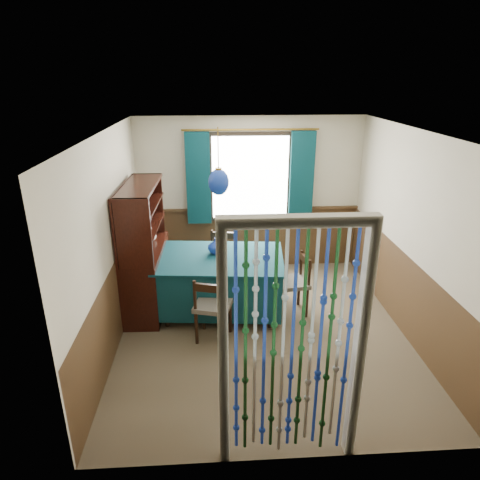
{
  "coord_description": "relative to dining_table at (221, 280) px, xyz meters",
  "views": [
    {
      "loc": [
        -0.59,
        -4.71,
        3.09
      ],
      "look_at": [
        -0.26,
        0.41,
        1.09
      ],
      "focal_mm": 32.0,
      "sensor_mm": 36.0,
      "label": 1
    }
  ],
  "objects": [
    {
      "name": "floor",
      "position": [
        0.52,
        -0.52,
        -0.46
      ],
      "size": [
        4.0,
        4.0,
        0.0
      ],
      "primitive_type": "plane",
      "color": "brown",
      "rests_on": "ground"
    },
    {
      "name": "ceiling",
      "position": [
        0.52,
        -0.52,
        2.04
      ],
      "size": [
        4.0,
        4.0,
        0.0
      ],
      "primitive_type": "plane",
      "rotation": [
        3.14,
        0.0,
        0.0
      ],
      "color": "silver",
      "rests_on": "ground"
    },
    {
      "name": "wall_back",
      "position": [
        0.52,
        1.48,
        0.79
      ],
      "size": [
        3.6,
        0.0,
        3.6
      ],
      "primitive_type": "plane",
      "rotation": [
        1.57,
        0.0,
        0.0
      ],
      "color": "beige",
      "rests_on": "ground"
    },
    {
      "name": "wall_front",
      "position": [
        0.52,
        -2.52,
        0.79
      ],
      "size": [
        3.6,
        0.0,
        3.6
      ],
      "primitive_type": "plane",
      "rotation": [
        -1.57,
        0.0,
        0.0
      ],
      "color": "beige",
      "rests_on": "ground"
    },
    {
      "name": "wall_left",
      "position": [
        -1.28,
        -0.52,
        0.79
      ],
      "size": [
        0.0,
        4.0,
        4.0
      ],
      "primitive_type": "plane",
      "rotation": [
        1.57,
        0.0,
        1.57
      ],
      "color": "beige",
      "rests_on": "ground"
    },
    {
      "name": "wall_right",
      "position": [
        2.32,
        -0.52,
        0.79
      ],
      "size": [
        0.0,
        4.0,
        4.0
      ],
      "primitive_type": "plane",
      "rotation": [
        1.57,
        0.0,
        -1.57
      ],
      "color": "beige",
      "rests_on": "ground"
    },
    {
      "name": "wainscot_back",
      "position": [
        0.52,
        1.46,
        0.04
      ],
      "size": [
        3.6,
        0.0,
        3.6
      ],
      "primitive_type": "plane",
      "rotation": [
        1.57,
        0.0,
        0.0
      ],
      "color": "#442E19",
      "rests_on": "ground"
    },
    {
      "name": "wainscot_front",
      "position": [
        0.52,
        -2.51,
        0.04
      ],
      "size": [
        3.6,
        0.0,
        3.6
      ],
      "primitive_type": "plane",
      "rotation": [
        -1.57,
        0.0,
        0.0
      ],
      "color": "#442E19",
      "rests_on": "ground"
    },
    {
      "name": "wainscot_left",
      "position": [
        -1.27,
        -0.52,
        0.04
      ],
      "size": [
        0.0,
        4.0,
        4.0
      ],
      "primitive_type": "plane",
      "rotation": [
        1.57,
        0.0,
        1.57
      ],
      "color": "#442E19",
      "rests_on": "ground"
    },
    {
      "name": "wainscot_right",
      "position": [
        2.3,
        -0.52,
        0.04
      ],
      "size": [
        0.0,
        4.0,
        4.0
      ],
      "primitive_type": "plane",
      "rotation": [
        1.57,
        0.0,
        -1.57
      ],
      "color": "#442E19",
      "rests_on": "ground"
    },
    {
      "name": "window",
      "position": [
        0.52,
        1.43,
        1.09
      ],
      "size": [
        1.32,
        0.12,
        1.42
      ],
      "primitive_type": "cube",
      "color": "black",
      "rests_on": "wall_back"
    },
    {
      "name": "doorway",
      "position": [
        0.52,
        -2.46,
        0.59
      ],
      "size": [
        1.16,
        0.12,
        2.18
      ],
      "primitive_type": null,
      "color": "silver",
      "rests_on": "ground"
    },
    {
      "name": "dining_table",
      "position": [
        0.0,
        0.0,
        0.0
      ],
      "size": [
        1.77,
        1.31,
        0.81
      ],
      "rotation": [
        0.0,
        0.0,
        -0.09
      ],
      "color": "#0B323A",
      "rests_on": "floor"
    },
    {
      "name": "chair_near",
      "position": [
        -0.11,
        -0.7,
        -0.01
      ],
      "size": [
        0.52,
        0.5,
        0.86
      ],
      "rotation": [
        0.0,
        0.0,
        -0.26
      ],
      "color": "black",
      "rests_on": "floor"
    },
    {
      "name": "chair_far",
      "position": [
        0.05,
        0.7,
        0.0
      ],
      "size": [
        0.48,
        0.46,
        0.87
      ],
      "rotation": [
        0.0,
        0.0,
        3.02
      ],
      "color": "black",
      "rests_on": "floor"
    },
    {
      "name": "chair_left",
      "position": [
        -0.95,
        0.04,
        0.0
      ],
      "size": [
        0.47,
        0.49,
        0.87
      ],
      "rotation": [
        0.0,
        0.0,
        -1.41
      ],
      "color": "black",
      "rests_on": "floor"
    },
    {
      "name": "chair_right",
      "position": [
        1.0,
        -0.11,
        -0.01
      ],
      "size": [
        0.45,
        0.47,
        0.84
      ],
      "rotation": [
        0.0,
        0.0,
        1.7
      ],
      "color": "black",
      "rests_on": "floor"
    },
    {
      "name": "sideboard",
      "position": [
        -1.03,
        0.18,
        0.15
      ],
      "size": [
        0.5,
        1.36,
        1.77
      ],
      "rotation": [
        0.0,
        0.0,
        -0.03
      ],
      "color": "black",
      "rests_on": "floor"
    },
    {
      "name": "pendant_lamp",
      "position": [
        0.0,
        0.0,
        1.37
      ],
      "size": [
        0.26,
        0.26,
        0.83
      ],
      "color": "olive",
      "rests_on": "ceiling"
    },
    {
      "name": "vase_table",
      "position": [
        -0.06,
        0.14,
        0.44
      ],
      "size": [
        0.24,
        0.24,
        0.2
      ],
      "primitive_type": "imported",
      "rotation": [
        0.0,
        0.0,
        -0.28
      ],
      "color": "navy",
      "rests_on": "dining_table"
    },
    {
      "name": "bowl_shelf",
      "position": [
        -0.97,
        -0.04,
        0.77
      ],
      "size": [
        0.28,
        0.28,
        0.05
      ],
      "primitive_type": "imported",
      "rotation": [
        0.0,
        0.0,
        0.29
      ],
      "color": "beige",
      "rests_on": "sideboard"
    },
    {
      "name": "vase_sideboard",
      "position": [
        -0.97,
        0.48,
        0.51
      ],
      "size": [
        0.17,
        0.17,
        0.18
      ],
      "primitive_type": "imported",
      "rotation": [
        0.0,
        0.0,
        -0.02
      ],
      "color": "beige",
      "rests_on": "sideboard"
    }
  ]
}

